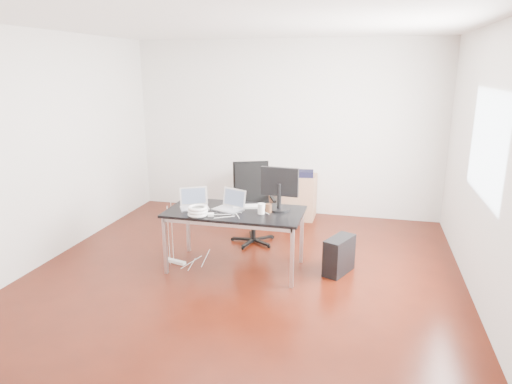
% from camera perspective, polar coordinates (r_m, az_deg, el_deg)
% --- Properties ---
extents(room_shell, '(5.00, 5.00, 5.00)m').
position_cam_1_polar(room_shell, '(5.07, -1.10, 4.43)').
color(room_shell, '#340E05').
rests_on(room_shell, ground).
extents(desk, '(1.60, 0.80, 0.73)m').
position_cam_1_polar(desk, '(5.40, -2.65, -2.86)').
color(desk, black).
rests_on(desk, ground).
extents(office_chair, '(0.62, 0.64, 1.08)m').
position_cam_1_polar(office_chair, '(6.30, -0.43, -0.87)').
color(office_chair, black).
rests_on(office_chair, ground).
extents(filing_cabinet_left, '(0.50, 0.50, 0.70)m').
position_cam_1_polar(filing_cabinet_left, '(7.52, -0.12, -0.19)').
color(filing_cabinet_left, '#A37051').
rests_on(filing_cabinet_left, ground).
extents(filing_cabinet_right, '(0.50, 0.50, 0.70)m').
position_cam_1_polar(filing_cabinet_right, '(7.38, 5.47, -0.56)').
color(filing_cabinet_right, '#A37051').
rests_on(filing_cabinet_right, ground).
extents(pc_tower, '(0.37, 0.49, 0.44)m').
position_cam_1_polar(pc_tower, '(5.51, 10.34, -7.79)').
color(pc_tower, black).
rests_on(pc_tower, ground).
extents(wastebasket, '(0.28, 0.28, 0.28)m').
position_cam_1_polar(wastebasket, '(7.11, 4.70, -2.94)').
color(wastebasket, black).
rests_on(wastebasket, ground).
extents(power_strip, '(0.31, 0.13, 0.04)m').
position_cam_1_polar(power_strip, '(5.85, -10.08, -8.54)').
color(power_strip, white).
rests_on(power_strip, ground).
extents(laptop_left, '(0.41, 0.38, 0.23)m').
position_cam_1_polar(laptop_left, '(5.52, -7.76, -1.39)').
color(laptop_left, silver).
rests_on(laptop_left, desk).
extents(laptop_right, '(0.40, 0.36, 0.23)m').
position_cam_1_polar(laptop_right, '(5.41, -3.22, -1.61)').
color(laptop_right, silver).
rests_on(laptop_right, desk).
extents(monitor, '(0.45, 0.26, 0.51)m').
position_cam_1_polar(monitor, '(5.35, 2.95, 0.71)').
color(monitor, black).
rests_on(monitor, desk).
extents(keyboard, '(0.46, 0.29, 0.02)m').
position_cam_1_polar(keyboard, '(5.50, -0.64, -1.81)').
color(keyboard, white).
rests_on(keyboard, desk).
extents(cup_white, '(0.10, 0.10, 0.12)m').
position_cam_1_polar(cup_white, '(5.25, 0.65, -2.09)').
color(cup_white, white).
rests_on(cup_white, desk).
extents(cup_brown, '(0.09, 0.09, 0.10)m').
position_cam_1_polar(cup_brown, '(5.30, 1.57, -2.03)').
color(cup_brown, '#512F1C').
rests_on(cup_brown, desk).
extents(cable_coil, '(0.24, 0.24, 0.11)m').
position_cam_1_polar(cable_coil, '(5.23, -7.29, -2.36)').
color(cable_coil, white).
rests_on(cable_coil, desk).
extents(power_adapter, '(0.09, 0.09, 0.03)m').
position_cam_1_polar(power_adapter, '(5.21, -5.68, -2.83)').
color(power_adapter, white).
rests_on(power_adapter, desk).
extents(speaker, '(0.10, 0.10, 0.18)m').
position_cam_1_polar(speaker, '(7.43, 0.13, 3.11)').
color(speaker, '#9E9E9E').
rests_on(speaker, filing_cabinet_left).
extents(navy_garment, '(0.33, 0.27, 0.09)m').
position_cam_1_polar(navy_garment, '(7.23, 5.99, 2.32)').
color(navy_garment, black).
rests_on(navy_garment, filing_cabinet_right).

